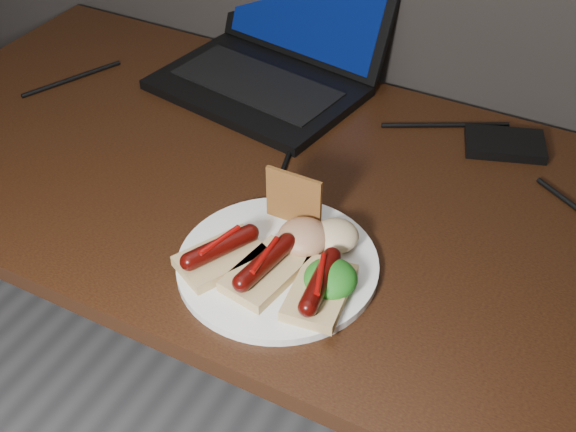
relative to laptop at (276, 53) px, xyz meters
The scene contains 12 objects.
desk 0.34m from the laptop, 61.54° to the right, with size 1.40×0.70×0.75m.
laptop is the anchor object (origin of this frame).
hard_drive 0.44m from the laptop, ahead, with size 0.13×0.08×0.02m, color black.
desk_cables 0.21m from the laptop, 41.66° to the right, with size 1.02×0.38×0.01m.
plate 0.51m from the laptop, 61.27° to the right, with size 0.27×0.27×0.01m, color white.
bread_sausage_left 0.51m from the laptop, 69.77° to the right, with size 0.11×0.13×0.04m.
bread_sausage_center 0.54m from the laptop, 63.01° to the right, with size 0.09×0.12×0.04m.
bread_sausage_right 0.58m from the laptop, 55.91° to the right, with size 0.08×0.12×0.04m.
crispbread 0.43m from the laptop, 58.14° to the right, with size 0.09×0.01×0.09m, color #9C5A2B.
salad_greens 0.56m from the laptop, 54.34° to the right, with size 0.07×0.07×0.04m, color #125A12.
salsa_mound 0.48m from the laptop, 57.00° to the right, with size 0.07×0.07×0.04m, color maroon.
coleslaw_mound 0.48m from the laptop, 51.73° to the right, with size 0.06×0.06×0.04m, color silver.
Camera 1 is at (0.44, 0.59, 1.45)m, focal length 45.00 mm.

